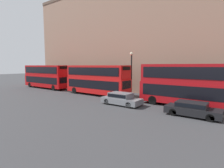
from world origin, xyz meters
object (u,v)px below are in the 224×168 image
object	(u,v)px
bus_third_in_queue	(46,76)
bus_second_in_queue	(97,79)
bus_leading	(192,84)
car_hatchback	(121,98)
car_dark_sedan	(192,109)

from	to	relation	value
bus_third_in_queue	bus_second_in_queue	bearing A→B (deg)	-90.00
bus_second_in_queue	bus_leading	bearing A→B (deg)	-90.00
bus_second_in_queue	bus_third_in_queue	xyz separation A→B (m)	(0.00, 13.08, 0.00)
car_hatchback	bus_second_in_queue	bearing A→B (deg)	62.82
bus_second_in_queue	car_dark_sedan	distance (m)	14.53
car_dark_sedan	bus_second_in_queue	bearing A→B (deg)	76.37
car_dark_sedan	car_hatchback	bearing A→B (deg)	90.00
bus_leading	car_hatchback	bearing A→B (deg)	117.45
bus_leading	car_dark_sedan	world-z (taller)	bus_leading
bus_second_in_queue	bus_third_in_queue	bearing A→B (deg)	90.00
bus_second_in_queue	car_hatchback	world-z (taller)	bus_second_in_queue
bus_leading	bus_second_in_queue	xyz separation A→B (m)	(0.00, 13.17, -0.07)
car_dark_sedan	car_hatchback	distance (m)	7.40
bus_third_in_queue	car_hatchback	bearing A→B (deg)	-99.79
bus_third_in_queue	car_dark_sedan	distance (m)	27.37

